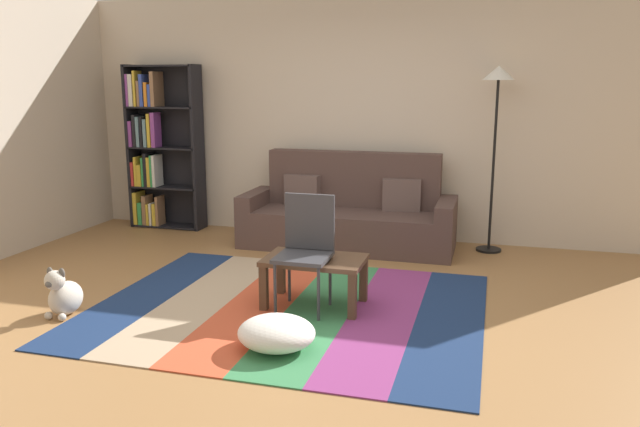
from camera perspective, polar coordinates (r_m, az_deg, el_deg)
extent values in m
plane|color=#9E7042|center=(4.93, -1.52, -8.93)|extent=(14.00, 14.00, 0.00)
cube|color=beige|center=(7.09, 4.56, 8.69)|extent=(6.80, 0.10, 2.70)
cube|color=navy|center=(5.49, -15.50, -7.07)|extent=(0.50, 2.48, 0.01)
cube|color=tan|center=(5.26, -10.78, -7.69)|extent=(0.50, 2.48, 0.01)
cube|color=#C64C2D|center=(5.07, -5.65, -8.31)|extent=(0.50, 2.48, 0.01)
cube|color=#387F4C|center=(4.92, -0.13, -8.90)|extent=(0.50, 2.48, 0.01)
cube|color=#843370|center=(4.81, 5.69, -9.43)|extent=(0.50, 2.48, 0.01)
cube|color=navy|center=(4.76, 11.71, -9.88)|extent=(0.50, 2.48, 0.01)
cube|color=#4C3833|center=(6.70, 2.48, -1.44)|extent=(1.90, 0.80, 0.40)
cube|color=#4C3833|center=(6.89, 3.08, 3.17)|extent=(1.90, 0.20, 0.60)
cube|color=#4C3833|center=(6.98, -5.86, -0.26)|extent=(0.18, 0.80, 0.56)
cube|color=#4C3833|center=(6.53, 11.41, -1.31)|extent=(0.18, 0.80, 0.56)
cube|color=brown|center=(6.93, -1.59, 2.08)|extent=(0.42, 0.19, 0.36)
cube|color=brown|center=(6.70, 7.44, 1.62)|extent=(0.42, 0.19, 0.36)
cube|color=black|center=(7.96, -16.67, 5.86)|extent=(0.04, 0.28, 1.94)
cube|color=black|center=(7.53, -11.06, 5.82)|extent=(0.04, 0.28, 1.94)
cube|color=black|center=(7.85, -13.46, 5.96)|extent=(0.90, 0.01, 1.94)
cube|color=black|center=(7.89, -13.59, -1.05)|extent=(0.86, 0.28, 0.02)
cube|color=black|center=(7.80, -13.77, 2.37)|extent=(0.86, 0.28, 0.02)
cube|color=black|center=(7.73, -13.94, 5.85)|extent=(0.86, 0.28, 0.02)
cube|color=black|center=(7.70, -14.13, 9.38)|extent=(0.86, 0.28, 0.02)
cube|color=black|center=(7.69, -14.31, 12.92)|extent=(0.86, 0.28, 0.02)
cube|color=gold|center=(8.03, -16.17, 0.55)|extent=(0.05, 0.22, 0.39)
cube|color=green|center=(7.99, -15.82, 0.07)|extent=(0.05, 0.19, 0.27)
cube|color=#8C6647|center=(7.96, -15.46, 0.36)|extent=(0.05, 0.19, 0.36)
cube|color=gold|center=(7.95, -15.13, 0.01)|extent=(0.03, 0.21, 0.26)
cube|color=silver|center=(7.91, -14.98, -0.01)|extent=(0.03, 0.16, 0.27)
cube|color=gold|center=(7.90, -14.59, -0.01)|extent=(0.04, 0.21, 0.27)
cube|color=#8C6647|center=(7.86, -14.38, 0.27)|extent=(0.03, 0.18, 0.36)
cube|color=red|center=(7.95, -16.44, 3.53)|extent=(0.03, 0.19, 0.29)
cube|color=gold|center=(7.94, -16.10, 3.78)|extent=(0.03, 0.24, 0.35)
cube|color=gold|center=(7.90, -15.90, 3.41)|extent=(0.05, 0.19, 0.26)
cube|color=green|center=(7.88, -15.55, 3.72)|extent=(0.03, 0.21, 0.35)
cube|color=black|center=(7.87, -15.25, 3.92)|extent=(0.04, 0.25, 0.40)
cube|color=gold|center=(7.84, -15.06, 3.73)|extent=(0.04, 0.21, 0.35)
cube|color=green|center=(7.81, -14.84, 3.81)|extent=(0.03, 0.21, 0.38)
cube|color=silver|center=(7.80, -14.63, 3.81)|extent=(0.04, 0.20, 0.38)
cube|color=purple|center=(7.90, -16.58, 7.01)|extent=(0.04, 0.21, 0.30)
cube|color=black|center=(7.88, -16.23, 7.29)|extent=(0.04, 0.23, 0.38)
cube|color=#668C99|center=(7.86, -15.91, 7.22)|extent=(0.04, 0.24, 0.36)
cube|color=black|center=(7.83, -15.62, 7.22)|extent=(0.03, 0.23, 0.36)
cube|color=#668C99|center=(7.80, -15.35, 7.11)|extent=(0.04, 0.22, 0.33)
cube|color=gold|center=(7.77, -15.03, 7.35)|extent=(0.04, 0.21, 0.39)
cube|color=purple|center=(7.72, -14.75, 7.39)|extent=(0.05, 0.16, 0.41)
cube|color=purple|center=(7.89, -16.79, 10.72)|extent=(0.03, 0.25, 0.37)
cube|color=silver|center=(7.87, -16.48, 10.73)|extent=(0.05, 0.25, 0.37)
cube|color=gold|center=(7.80, -16.32, 10.88)|extent=(0.03, 0.17, 0.41)
cube|color=#8C6647|center=(7.81, -15.88, 10.48)|extent=(0.03, 0.23, 0.30)
cube|color=#334CB2|center=(7.78, -15.68, 10.76)|extent=(0.04, 0.21, 0.37)
cube|color=orange|center=(7.75, -15.27, 10.44)|extent=(0.04, 0.22, 0.28)
cube|color=#334CB2|center=(7.74, -14.93, 10.37)|extent=(0.03, 0.24, 0.26)
cube|color=#8C6647|center=(7.72, -14.67, 10.92)|extent=(0.05, 0.24, 0.40)
cube|color=#513826|center=(4.91, -0.49, -4.27)|extent=(0.78, 0.49, 0.04)
cube|color=#513826|center=(4.89, -5.15, -6.78)|extent=(0.06, 0.06, 0.35)
cube|color=#513826|center=(4.70, 2.97, -7.55)|extent=(0.06, 0.06, 0.35)
cube|color=#513826|center=(5.26, -3.57, -5.40)|extent=(0.06, 0.06, 0.35)
cube|color=#513826|center=(5.08, 3.99, -6.04)|extent=(0.06, 0.06, 0.35)
ellipsoid|color=white|center=(4.24, -3.99, -10.82)|extent=(0.52, 0.48, 0.22)
ellipsoid|color=beige|center=(5.21, -22.18, -7.15)|extent=(0.22, 0.30, 0.26)
sphere|color=beige|center=(5.08, -23.06, -5.63)|extent=(0.15, 0.15, 0.15)
ellipsoid|color=#5B5750|center=(5.04, -23.47, -5.93)|extent=(0.06, 0.07, 0.05)
ellipsoid|color=#5B5750|center=(5.11, -23.43, -4.94)|extent=(0.05, 0.04, 0.08)
ellipsoid|color=#5B5750|center=(5.05, -22.50, -5.07)|extent=(0.05, 0.04, 0.08)
sphere|color=beige|center=(5.18, -23.54, -8.55)|extent=(0.06, 0.06, 0.06)
sphere|color=beige|center=(5.11, -22.48, -8.75)|extent=(0.06, 0.06, 0.06)
cylinder|color=black|center=(6.84, 15.12, -3.20)|extent=(0.26, 0.26, 0.02)
cylinder|color=black|center=(6.67, 15.54, 4.15)|extent=(0.03, 0.03, 1.74)
cone|color=white|center=(6.61, 16.01, 12.24)|extent=(0.32, 0.32, 0.14)
cube|color=black|center=(4.98, -1.27, -3.70)|extent=(0.09, 0.16, 0.02)
cube|color=#38383D|center=(4.79, -1.55, -4.00)|extent=(0.40, 0.40, 0.03)
cube|color=#38383D|center=(4.89, -0.95, -0.74)|extent=(0.40, 0.03, 0.44)
cylinder|color=#38383D|center=(4.75, -4.12, -7.03)|extent=(0.02, 0.02, 0.42)
cylinder|color=#38383D|center=(4.65, -0.14, -7.42)|extent=(0.02, 0.02, 0.42)
cylinder|color=#38383D|center=(5.06, -2.82, -5.82)|extent=(0.02, 0.02, 0.42)
cylinder|color=#38383D|center=(4.97, 0.93, -6.15)|extent=(0.02, 0.02, 0.42)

